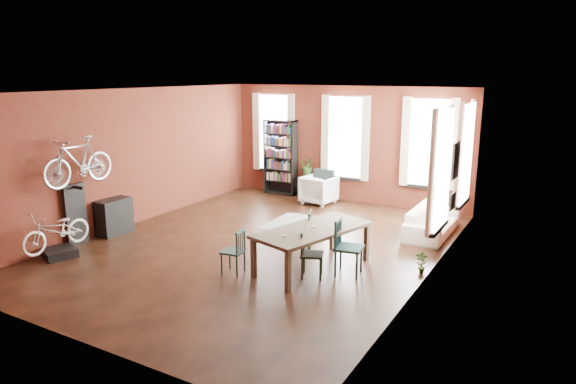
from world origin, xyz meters
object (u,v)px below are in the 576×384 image
Objects in this scene: cream_sofa at (433,217)px; plant_stand at (309,186)px; bike_trainer at (60,253)px; dining_chair_b at (301,233)px; console_table at (114,216)px; dining_table at (313,248)px; white_armchair at (319,188)px; bicycle_floor at (55,213)px; bookshelf at (280,157)px; dining_chair_a at (233,251)px; dining_chair_d at (349,248)px; dining_chair_c at (312,254)px.

cream_sofa is 4.33m from plant_stand.
plant_stand reaches higher than bike_trainer.
dining_chair_b is 4.79m from bike_trainer.
bike_trainer is 7.10m from plant_stand.
dining_table is at bearing 3.94° from console_table.
bike_trainer is at bearing 74.34° from white_armchair.
bicycle_floor is (-2.03, -6.81, 0.56)m from plant_stand.
bike_trainer is 0.39× the size of bicycle_floor.
dining_table is 0.74m from dining_chair_b.
cream_sofa is at bearing 41.15° from bicycle_floor.
dining_chair_a is at bearing -67.47° from bookshelf.
dining_chair_d is 0.70× the size of bicycle_floor.
dining_chair_c is at bearing -62.20° from plant_stand.
console_table is (-1.28, -5.20, -0.70)m from bookshelf.
dining_table is 3.97× the size of bike_trainer.
dining_chair_d is at bearing 128.71° from white_armchair.
dining_chair_a is 6.28m from bookshelf.
white_armchair is 3.66m from cream_sofa.
white_armchair is 1.27× the size of plant_stand.
bookshelf is at bearing 81.04° from bike_trainer.
dining_chair_b is 1.13m from dining_chair_c.
dining_table is 5.02m from bike_trainer.
bookshelf is (-3.73, 5.24, 0.67)m from dining_chair_c.
white_armchair is 0.58× the size of bicycle_floor.
dining_table is 2.67× the size of dining_chair_c.
plant_stand is (-1.43, 5.76, -0.08)m from dining_chair_a.
dining_chair_c is 3.74m from cream_sofa.
dining_table is 2.22× the size of dining_chair_d.
bookshelf reaches higher than white_armchair.
dining_chair_c is at bearing 160.93° from cream_sofa.
bicycle_floor is at bearing 100.72° from dining_chair_d.
dining_chair_d is 6.45m from bookshelf.
bookshelf is at bearing 13.73° from dining_chair_c.
bookshelf reaches higher than dining_chair_c.
bicycle_floor is (-4.80, -1.57, 0.47)m from dining_chair_c.
dining_chair_d is at bearing 48.00° from dining_chair_b.
bike_trainer is 0.82m from bicycle_floor.
bookshelf is at bearing -164.79° from dining_chair_a.
bicycle_floor is (0.21, -1.61, 0.50)m from console_table.
plant_stand is (-0.54, 0.47, -0.09)m from white_armchair.
dining_table is at bearing 83.89° from dining_chair_d.
console_table reaches higher than plant_stand.
dining_chair_d is (0.52, 0.42, 0.09)m from dining_chair_c.
dining_chair_b is 0.61× the size of bicycle_floor.
bike_trainer is (-4.80, -1.56, -0.34)m from dining_chair_c.
console_table is (-2.79, -4.73, -0.03)m from white_armchair.
dining_chair_d is 0.49× the size of cream_sofa.
cream_sofa is at bearing -18.95° from bookshelf.
plant_stand is at bearing -175.59° from dining_chair_b.
bookshelf reaches higher than dining_chair_a.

